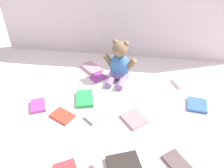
# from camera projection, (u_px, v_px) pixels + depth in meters

# --- Properties ---
(ground_plane) EXTENTS (3.20, 3.20, 0.00)m
(ground_plane) POSITION_uv_depth(u_px,v_px,m) (113.00, 87.00, 1.32)
(ground_plane) COLOR silver
(backdrop_drape) EXTENTS (1.61, 0.03, 0.68)m
(backdrop_drape) POSITION_uv_depth(u_px,v_px,m) (121.00, 6.00, 1.43)
(backdrop_drape) COLOR silver
(backdrop_drape) RESTS_ON ground_plane
(teddy_bear) EXTENTS (0.21, 0.19, 0.25)m
(teddy_bear) POSITION_uv_depth(u_px,v_px,m) (120.00, 65.00, 1.34)
(teddy_bear) COLOR #3F72B2
(teddy_bear) RESTS_ON ground_plane
(book_case_0) EXTENTS (0.12, 0.13, 0.02)m
(book_case_0) POSITION_uv_depth(u_px,v_px,m) (182.00, 83.00, 1.34)
(book_case_0) COLOR white
(book_case_0) RESTS_ON ground_plane
(book_case_2) EXTENTS (0.11, 0.12, 0.02)m
(book_case_2) POSITION_uv_depth(u_px,v_px,m) (38.00, 106.00, 1.18)
(book_case_2) COLOR #943C8E
(book_case_2) RESTS_ON ground_plane
(book_case_3) EXTENTS (0.13, 0.12, 0.01)m
(book_case_3) POSITION_uv_depth(u_px,v_px,m) (62.00, 116.00, 1.13)
(book_case_3) COLOR red
(book_case_3) RESTS_ON ground_plane
(book_case_4) EXTENTS (0.13, 0.14, 0.01)m
(book_case_4) POSITION_uv_depth(u_px,v_px,m) (178.00, 164.00, 0.91)
(book_case_4) COLOR brown
(book_case_4) RESTS_ON ground_plane
(book_case_5) EXTENTS (0.15, 0.13, 0.02)m
(book_case_5) POSITION_uv_depth(u_px,v_px,m) (123.00, 163.00, 0.91)
(book_case_5) COLOR #2D2521
(book_case_5) RESTS_ON ground_plane
(book_case_6) EXTENTS (0.15, 0.15, 0.01)m
(book_case_6) POSITION_uv_depth(u_px,v_px,m) (134.00, 119.00, 1.11)
(book_case_6) COLOR #B6797E
(book_case_6) RESTS_ON ground_plane
(book_case_8) EXTENTS (0.12, 0.12, 0.01)m
(book_case_8) POSITION_uv_depth(u_px,v_px,m) (98.00, 77.00, 1.39)
(book_case_8) COLOR purple
(book_case_8) RESTS_ON ground_plane
(book_case_9) EXTENTS (0.15, 0.15, 0.02)m
(book_case_9) POSITION_uv_depth(u_px,v_px,m) (92.00, 68.00, 1.47)
(book_case_9) COLOR #B57F91
(book_case_9) RESTS_ON ground_plane
(book_case_10) EXTENTS (0.12, 0.13, 0.01)m
(book_case_10) POSITION_uv_depth(u_px,v_px,m) (97.00, 116.00, 1.13)
(book_case_10) COLOR #969A94
(book_case_10) RESTS_ON ground_plane
(book_case_11) EXTENTS (0.12, 0.15, 0.02)m
(book_case_11) POSITION_uv_depth(u_px,v_px,m) (85.00, 99.00, 1.23)
(book_case_11) COLOR green
(book_case_11) RESTS_ON ground_plane
(book_case_12) EXTENTS (0.11, 0.12, 0.02)m
(book_case_12) POSITION_uv_depth(u_px,v_px,m) (197.00, 105.00, 1.19)
(book_case_12) COLOR #3863AA
(book_case_12) RESTS_ON ground_plane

